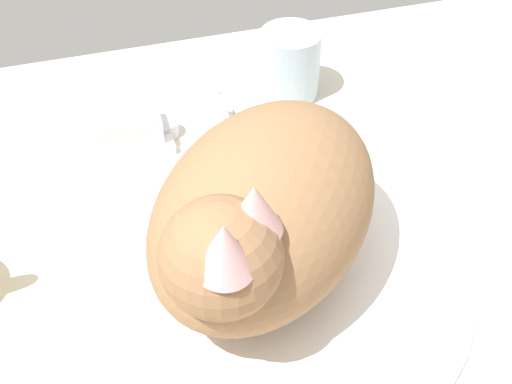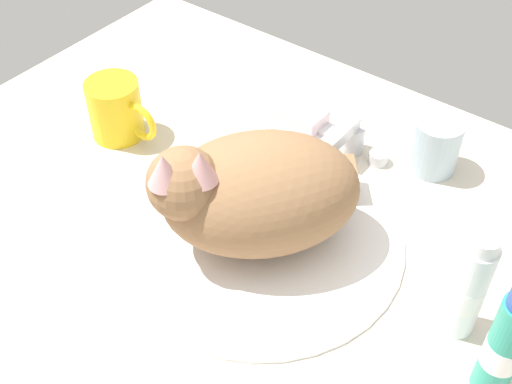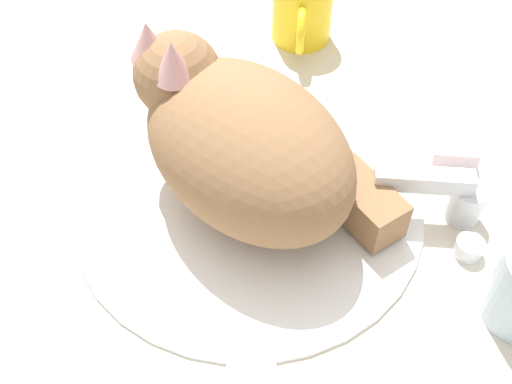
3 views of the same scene
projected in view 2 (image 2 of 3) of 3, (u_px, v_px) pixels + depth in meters
The scene contains 10 objects.
ground_plane at pixel (261, 247), 86.15cm from camera, with size 110.00×82.50×3.00cm, color beige.
sink_basin at pixel (261, 237), 84.81cm from camera, with size 36.76×36.76×0.88cm, color white.
faucet at pixel (347, 140), 94.97cm from camera, with size 11.88×11.53×6.36cm.
cat at pixel (253, 191), 79.31cm from camera, with size 28.64×30.52×16.94cm.
coffee_mug at pixel (117, 110), 97.47cm from camera, with size 12.13×7.90×9.06cm.
rinse_cup at pixel (435, 145), 92.37cm from camera, with size 6.93×6.93×8.08cm.
soap_dish at pixel (301, 126), 100.92cm from camera, with size 9.00×6.40×1.20cm, color white.
soap_bar at pixel (301, 117), 99.60cm from camera, with size 7.06×4.83×2.59cm, color silver.
toothpaste_bottle at pixel (469, 287), 70.67cm from camera, with size 3.96×3.96×14.98cm.
mouthwash_bottle at pixel (505, 346), 65.11cm from camera, with size 3.89×3.89×15.57cm.
Camera 2 is at (34.12, -45.87, 63.34)cm, focal length 46.46 mm.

